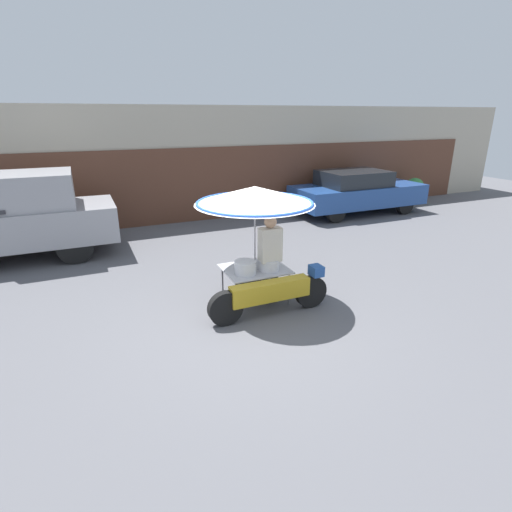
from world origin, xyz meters
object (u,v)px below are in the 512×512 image
pickup_truck (5,220)px  potted_plant (414,188)px  vendor_motorcycle_cart (257,213)px  parked_car (357,191)px  vendor_person (270,255)px

pickup_truck → potted_plant: 13.28m
vendor_motorcycle_cart → parked_car: size_ratio=0.48×
vendor_person → parked_car: (5.69, 5.03, -0.15)m
potted_plant → parked_car: bearing=-171.6°
vendor_motorcycle_cart → vendor_person: 0.78m
pickup_truck → potted_plant: (13.23, 1.08, -0.39)m
vendor_motorcycle_cart → pickup_truck: (-4.31, 4.28, -0.68)m
parked_car → potted_plant: bearing=8.4°
vendor_motorcycle_cart → parked_car: 7.72m
pickup_truck → potted_plant: size_ratio=5.18×
vendor_person → parked_car: vendor_person is taller
vendor_motorcycle_cart → vendor_person: vendor_motorcycle_cart is taller
vendor_motorcycle_cart → potted_plant: (8.92, 5.36, -1.08)m
parked_car → pickup_truck: pickup_truck is taller
vendor_motorcycle_cart → potted_plant: bearing=31.0°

